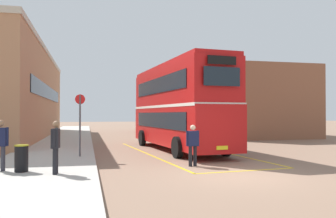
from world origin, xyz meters
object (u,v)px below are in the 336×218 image
(double_decker_bus, at_px, (178,106))
(pedestrian_waiting_near, at_px, (0,142))
(litter_bin, at_px, (21,158))
(bus_stop_sign, at_px, (80,119))
(pedestrian_boarding, at_px, (193,143))
(single_deck_bus, at_px, (159,118))
(pedestrian_waiting_far, at_px, (56,143))

(double_decker_bus, height_order, pedestrian_waiting_near, double_decker_bus)
(litter_bin, xyz_separation_m, bus_stop_sign, (1.78, 3.84, 1.22))
(pedestrian_boarding, bearing_deg, double_decker_bus, 80.64)
(single_deck_bus, height_order, pedestrian_boarding, single_deck_bus)
(litter_bin, bearing_deg, double_decker_bus, 43.28)
(pedestrian_boarding, bearing_deg, litter_bin, -172.95)
(pedestrian_boarding, xyz_separation_m, bus_stop_sign, (-4.32, 3.08, 0.88))
(double_decker_bus, bearing_deg, litter_bin, -136.72)
(pedestrian_boarding, distance_m, bus_stop_sign, 5.38)
(pedestrian_boarding, height_order, bus_stop_sign, bus_stop_sign)
(pedestrian_boarding, distance_m, litter_bin, 6.16)
(single_deck_bus, distance_m, pedestrian_waiting_near, 27.39)
(pedestrian_boarding, relative_size, pedestrian_waiting_near, 0.95)
(single_deck_bus, bearing_deg, pedestrian_waiting_far, -108.44)
(litter_bin, height_order, bus_stop_sign, bus_stop_sign)
(single_deck_bus, xyz_separation_m, litter_bin, (-9.88, -25.58, -1.05))
(litter_bin, bearing_deg, single_deck_bus, 68.88)
(single_deck_bus, xyz_separation_m, pedestrian_waiting_near, (-10.60, -25.25, -0.52))
(pedestrian_waiting_far, bearing_deg, litter_bin, 148.56)
(litter_bin, bearing_deg, bus_stop_sign, 65.07)
(bus_stop_sign, bearing_deg, pedestrian_boarding, -35.51)
(pedestrian_waiting_near, relative_size, bus_stop_sign, 0.61)
(pedestrian_waiting_near, relative_size, pedestrian_waiting_far, 1.01)
(pedestrian_waiting_far, distance_m, bus_stop_sign, 4.62)
(pedestrian_waiting_near, distance_m, litter_bin, 0.96)
(single_deck_bus, distance_m, litter_bin, 27.44)
(litter_bin, bearing_deg, pedestrian_waiting_far, -31.44)
(pedestrian_waiting_far, relative_size, bus_stop_sign, 0.60)
(pedestrian_waiting_near, bearing_deg, litter_bin, -24.34)
(single_deck_bus, relative_size, pedestrian_waiting_far, 4.98)
(pedestrian_boarding, relative_size, litter_bin, 1.82)
(single_deck_bus, relative_size, pedestrian_waiting_near, 4.94)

